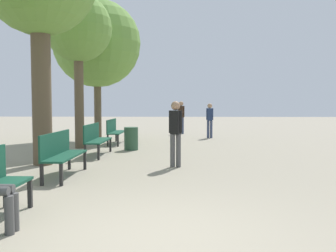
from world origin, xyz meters
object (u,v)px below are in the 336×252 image
(pedestrian_near, at_px, (210,118))
(trash_bin, at_px, (131,139))
(bench_row_1, at_px, (61,151))
(tree_row_2, at_px, (78,30))
(pedestrian_mid, at_px, (176,129))
(tree_row_3, at_px, (97,44))
(bench_row_3, at_px, (114,130))
(bench_row_2, at_px, (95,137))
(pedestrian_far, at_px, (181,115))

(pedestrian_near, bearing_deg, trash_bin, -123.89)
(bench_row_1, distance_m, tree_row_2, 6.38)
(pedestrian_near, relative_size, pedestrian_mid, 0.97)
(bench_row_1, bearing_deg, tree_row_3, 96.92)
(pedestrian_near, xyz_separation_m, pedestrian_mid, (-1.47, -7.91, 0.03))
(bench_row_3, bearing_deg, bench_row_2, -90.00)
(pedestrian_near, distance_m, pedestrian_mid, 8.04)
(pedestrian_mid, xyz_separation_m, pedestrian_far, (0.17, 10.20, 0.03))
(tree_row_2, distance_m, pedestrian_far, 7.98)
(tree_row_2, bearing_deg, tree_row_3, 90.00)
(bench_row_2, relative_size, pedestrian_mid, 1.15)
(pedestrian_mid, bearing_deg, bench_row_1, -151.93)
(bench_row_1, xyz_separation_m, tree_row_2, (-0.99, 5.17, 3.61))
(tree_row_2, distance_m, trash_bin, 4.26)
(pedestrian_mid, bearing_deg, trash_bin, 114.77)
(tree_row_2, height_order, pedestrian_near, tree_row_2)
(bench_row_2, height_order, tree_row_3, tree_row_3)
(bench_row_1, distance_m, bench_row_3, 6.61)
(bench_row_1, distance_m, pedestrian_mid, 2.83)
(bench_row_1, relative_size, pedestrian_near, 1.19)
(bench_row_1, xyz_separation_m, bench_row_2, (0.00, 3.31, 0.00))
(pedestrian_near, distance_m, pedestrian_far, 2.64)
(pedestrian_mid, bearing_deg, bench_row_3, 115.08)
(pedestrian_far, bearing_deg, tree_row_3, -137.18)
(bench_row_1, distance_m, trash_bin, 4.80)
(bench_row_1, height_order, trash_bin, bench_row_1)
(bench_row_1, height_order, pedestrian_near, pedestrian_near)
(tree_row_3, bearing_deg, pedestrian_mid, -63.10)
(bench_row_2, xyz_separation_m, tree_row_3, (-0.99, 4.85, 3.59))
(bench_row_1, distance_m, pedestrian_far, 11.83)
(tree_row_3, distance_m, pedestrian_near, 6.01)
(tree_row_2, bearing_deg, bench_row_1, -79.17)
(pedestrian_near, bearing_deg, tree_row_3, -167.74)
(bench_row_1, relative_size, pedestrian_far, 1.11)
(pedestrian_far, bearing_deg, tree_row_2, -119.78)
(pedestrian_mid, relative_size, pedestrian_far, 0.97)
(bench_row_1, bearing_deg, pedestrian_far, 77.07)
(tree_row_2, xyz_separation_m, pedestrian_mid, (3.47, -3.85, -3.22))
(tree_row_2, relative_size, pedestrian_near, 3.40)
(bench_row_2, xyz_separation_m, pedestrian_mid, (2.48, -1.99, 0.38))
(tree_row_2, bearing_deg, bench_row_2, -62.03)
(pedestrian_mid, xyz_separation_m, trash_bin, (-1.56, 3.39, -0.56))
(bench_row_1, distance_m, pedestrian_near, 10.04)
(tree_row_3, distance_m, trash_bin, 5.45)
(bench_row_3, height_order, pedestrian_far, pedestrian_far)
(trash_bin, bearing_deg, bench_row_2, -123.17)
(bench_row_1, relative_size, pedestrian_mid, 1.15)
(bench_row_3, distance_m, pedestrian_mid, 5.86)
(pedestrian_near, distance_m, trash_bin, 5.47)
(pedestrian_near, bearing_deg, pedestrian_mid, -100.56)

